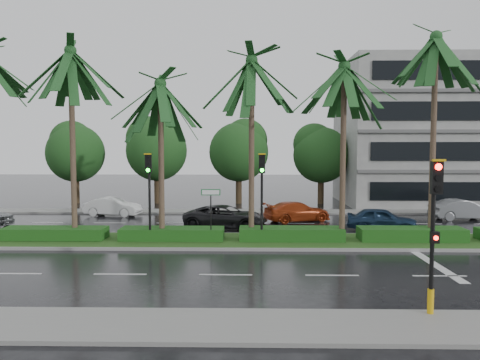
{
  "coord_description": "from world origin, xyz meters",
  "views": [
    {
      "loc": [
        0.88,
        -22.29,
        4.8
      ],
      "look_at": [
        0.42,
        1.5,
        3.13
      ],
      "focal_mm": 35.0,
      "sensor_mm": 36.0,
      "label": 1
    }
  ],
  "objects_px": {
    "signal_median_left": "(149,184)",
    "car_white": "(113,207)",
    "street_sign": "(211,202)",
    "car_blue": "(381,219)",
    "car_grey": "(462,210)",
    "signal_near": "(434,230)",
    "car_darkgrey": "(226,217)",
    "car_red": "(297,212)"
  },
  "relations": [
    {
      "from": "signal_near",
      "to": "signal_median_left",
      "type": "distance_m",
      "value": 13.93
    },
    {
      "from": "signal_near",
      "to": "signal_median_left",
      "type": "relative_size",
      "value": 1.0
    },
    {
      "from": "signal_median_left",
      "to": "car_white",
      "type": "bearing_deg",
      "value": 115.56
    },
    {
      "from": "car_white",
      "to": "signal_near",
      "type": "bearing_deg",
      "value": -134.49
    },
    {
      "from": "signal_median_left",
      "to": "car_red",
      "type": "distance_m",
      "value": 11.26
    },
    {
      "from": "street_sign",
      "to": "car_darkgrey",
      "type": "distance_m",
      "value": 4.9
    },
    {
      "from": "signal_near",
      "to": "car_blue",
      "type": "xyz_separation_m",
      "value": [
        2.5,
        13.87,
        -1.84
      ]
    },
    {
      "from": "signal_near",
      "to": "car_darkgrey",
      "type": "relative_size",
      "value": 0.88
    },
    {
      "from": "car_red",
      "to": "car_blue",
      "type": "height_order",
      "value": "car_blue"
    },
    {
      "from": "car_blue",
      "to": "car_grey",
      "type": "height_order",
      "value": "car_grey"
    },
    {
      "from": "signal_near",
      "to": "car_blue",
      "type": "relative_size",
      "value": 1.11
    },
    {
      "from": "car_darkgrey",
      "to": "car_red",
      "type": "height_order",
      "value": "car_darkgrey"
    },
    {
      "from": "signal_median_left",
      "to": "street_sign",
      "type": "bearing_deg",
      "value": 3.47
    },
    {
      "from": "car_blue",
      "to": "street_sign",
      "type": "bearing_deg",
      "value": 126.45
    },
    {
      "from": "car_blue",
      "to": "signal_near",
      "type": "bearing_deg",
      "value": -176.62
    },
    {
      "from": "street_sign",
      "to": "car_white",
      "type": "height_order",
      "value": "street_sign"
    },
    {
      "from": "car_red",
      "to": "car_grey",
      "type": "relative_size",
      "value": 1.06
    },
    {
      "from": "car_red",
      "to": "car_darkgrey",
      "type": "bearing_deg",
      "value": 99.73
    },
    {
      "from": "car_white",
      "to": "car_blue",
      "type": "xyz_separation_m",
      "value": [
        17.18,
        -5.59,
        0.02
      ]
    },
    {
      "from": "signal_near",
      "to": "street_sign",
      "type": "xyz_separation_m",
      "value": [
        -7.0,
        9.87,
        -0.38
      ]
    },
    {
      "from": "car_white",
      "to": "car_grey",
      "type": "xyz_separation_m",
      "value": [
        23.7,
        -1.35,
        0.04
      ]
    },
    {
      "from": "car_white",
      "to": "car_grey",
      "type": "height_order",
      "value": "car_grey"
    },
    {
      "from": "car_darkgrey",
      "to": "car_white",
      "type": "bearing_deg",
      "value": 68.15
    },
    {
      "from": "street_sign",
      "to": "car_grey",
      "type": "distance_m",
      "value": 18.07
    },
    {
      "from": "signal_near",
      "to": "street_sign",
      "type": "distance_m",
      "value": 12.11
    },
    {
      "from": "car_grey",
      "to": "car_white",
      "type": "bearing_deg",
      "value": 80.27
    },
    {
      "from": "car_darkgrey",
      "to": "car_blue",
      "type": "xyz_separation_m",
      "value": [
        9.0,
        -0.65,
        -0.02
      ]
    },
    {
      "from": "signal_median_left",
      "to": "car_grey",
      "type": "bearing_deg",
      "value": 23.89
    },
    {
      "from": "car_darkgrey",
      "to": "car_blue",
      "type": "height_order",
      "value": "car_darkgrey"
    },
    {
      "from": "signal_median_left",
      "to": "car_blue",
      "type": "relative_size",
      "value": 1.11
    },
    {
      "from": "signal_median_left",
      "to": "car_red",
      "type": "relative_size",
      "value": 0.99
    },
    {
      "from": "car_darkgrey",
      "to": "car_grey",
      "type": "xyz_separation_m",
      "value": [
        15.52,
        3.59,
        -0.0
      ]
    },
    {
      "from": "street_sign",
      "to": "car_white",
      "type": "bearing_deg",
      "value": 128.66
    },
    {
      "from": "car_white",
      "to": "car_darkgrey",
      "type": "relative_size",
      "value": 0.79
    },
    {
      "from": "street_sign",
      "to": "car_darkgrey",
      "type": "height_order",
      "value": "street_sign"
    },
    {
      "from": "signal_median_left",
      "to": "car_white",
      "type": "distance_m",
      "value": 11.09
    },
    {
      "from": "car_darkgrey",
      "to": "car_grey",
      "type": "relative_size",
      "value": 1.19
    },
    {
      "from": "car_blue",
      "to": "car_grey",
      "type": "bearing_deg",
      "value": -43.39
    },
    {
      "from": "signal_near",
      "to": "street_sign",
      "type": "relative_size",
      "value": 1.68
    },
    {
      "from": "signal_near",
      "to": "car_white",
      "type": "relative_size",
      "value": 1.11
    },
    {
      "from": "car_darkgrey",
      "to": "car_red",
      "type": "relative_size",
      "value": 1.12
    },
    {
      "from": "signal_near",
      "to": "car_grey",
      "type": "relative_size",
      "value": 1.05
    }
  ]
}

